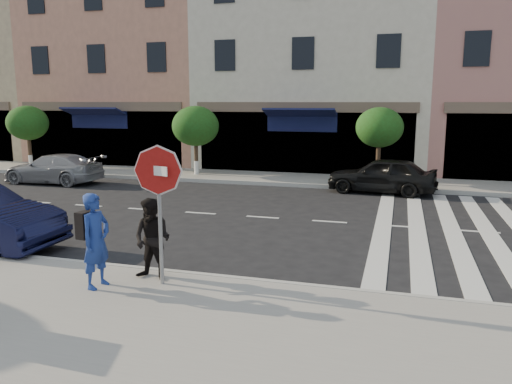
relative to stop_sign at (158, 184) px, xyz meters
name	(u,v)px	position (x,y,z in m)	size (l,w,h in m)	color
ground	(215,257)	(0.19, 2.20, -1.99)	(120.00, 120.00, 0.00)	black
sidewalk_near	(127,325)	(0.19, -1.55, -1.91)	(60.00, 4.50, 0.15)	gray
sidewalk_far	(306,180)	(0.19, 13.20, -1.91)	(60.00, 3.00, 0.15)	gray
building_west_mid	(140,38)	(-10.81, 19.20, 5.01)	(10.00, 9.00, 14.00)	tan
building_centre	(319,61)	(-0.31, 19.20, 3.51)	(11.00, 9.00, 11.00)	beige
street_tree_wa	(28,123)	(-13.81, 13.00, 0.35)	(2.00, 2.00, 3.05)	#473323
street_tree_wb	(196,126)	(-4.81, 13.00, 0.32)	(2.10, 2.10, 3.06)	#473323
street_tree_c	(379,128)	(3.19, 13.00, 0.37)	(1.90, 1.90, 3.04)	#473323
stop_sign	(158,184)	(0.00, 0.00, 0.00)	(0.87, 0.28, 2.53)	gray
photographer	(96,241)	(-1.03, -0.43, -0.99)	(0.62, 0.41, 1.70)	navy
walker	(152,239)	(-0.27, 0.20, -1.07)	(0.74, 0.58, 1.53)	black
car_far_left	(53,169)	(-9.95, 9.80, -1.37)	(1.73, 4.26, 1.24)	gray
car_far_mid	(382,175)	(3.42, 11.30, -1.31)	(1.61, 4.00, 1.36)	black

